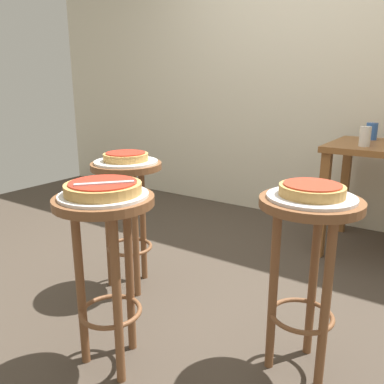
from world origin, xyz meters
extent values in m
plane|color=#42382D|center=(0.00, 0.00, 0.00)|extent=(6.00, 6.00, 0.00)
cube|color=beige|center=(0.00, 1.65, 1.50)|extent=(6.00, 0.10, 3.00)
cylinder|color=brown|center=(-0.02, -0.75, 0.73)|extent=(0.39, 0.39, 0.03)
cylinder|color=brown|center=(-0.02, -0.63, 0.36)|extent=(0.04, 0.04, 0.71)
cylinder|color=brown|center=(-0.12, -0.81, 0.36)|extent=(0.04, 0.04, 0.71)
cylinder|color=brown|center=(0.09, -0.81, 0.36)|extent=(0.04, 0.04, 0.71)
torus|color=brown|center=(-0.02, -0.75, 0.25)|extent=(0.26, 0.26, 0.02)
cylinder|color=silver|center=(-0.02, -0.75, 0.75)|extent=(0.34, 0.34, 0.01)
cylinder|color=tan|center=(-0.02, -0.75, 0.78)|extent=(0.29, 0.29, 0.04)
cylinder|color=red|center=(-0.02, -0.75, 0.80)|extent=(0.26, 0.26, 0.01)
cylinder|color=brown|center=(0.65, -0.34, 0.73)|extent=(0.39, 0.39, 0.03)
cylinder|color=brown|center=(0.65, -0.22, 0.36)|extent=(0.04, 0.04, 0.71)
cylinder|color=brown|center=(0.55, -0.40, 0.36)|extent=(0.04, 0.04, 0.71)
cylinder|color=brown|center=(0.76, -0.40, 0.36)|extent=(0.04, 0.04, 0.71)
torus|color=brown|center=(0.65, -0.34, 0.25)|extent=(0.26, 0.26, 0.02)
cylinder|color=silver|center=(0.65, -0.34, 0.75)|extent=(0.33, 0.33, 0.01)
cylinder|color=tan|center=(0.65, -0.34, 0.78)|extent=(0.24, 0.24, 0.04)
cylinder|color=#B23823|center=(0.65, -0.34, 0.80)|extent=(0.21, 0.21, 0.01)
cylinder|color=brown|center=(-0.42, -0.21, 0.73)|extent=(0.39, 0.39, 0.03)
cylinder|color=brown|center=(-0.42, -0.09, 0.36)|extent=(0.04, 0.04, 0.71)
cylinder|color=brown|center=(-0.52, -0.27, 0.36)|extent=(0.04, 0.04, 0.71)
cylinder|color=brown|center=(-0.31, -0.27, 0.36)|extent=(0.04, 0.04, 0.71)
torus|color=brown|center=(-0.42, -0.21, 0.25)|extent=(0.26, 0.26, 0.02)
cylinder|color=white|center=(-0.42, -0.21, 0.75)|extent=(0.35, 0.35, 0.01)
cylinder|color=tan|center=(-0.42, -0.21, 0.78)|extent=(0.24, 0.24, 0.04)
cylinder|color=red|center=(-0.42, -0.21, 0.80)|extent=(0.22, 0.22, 0.01)
cube|color=brown|center=(0.38, 0.85, 0.37)|extent=(0.06, 0.06, 0.73)
cube|color=brown|center=(0.38, 1.44, 0.37)|extent=(0.06, 0.06, 0.73)
cylinder|color=silver|center=(0.57, 0.97, 0.84)|extent=(0.07, 0.07, 0.13)
cylinder|color=#3360B2|center=(0.55, 1.34, 0.83)|extent=(0.08, 0.08, 0.12)
cube|color=silver|center=(0.01, -0.77, 0.81)|extent=(0.16, 0.18, 0.01)
camera|label=1|loc=(1.08, -1.77, 1.16)|focal=36.94mm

